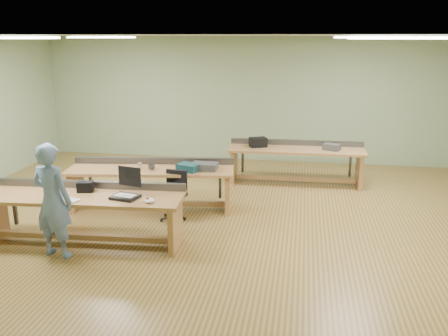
{
  "coord_description": "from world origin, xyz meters",
  "views": [
    {
      "loc": [
        1.41,
        -7.47,
        2.99
      ],
      "look_at": [
        0.25,
        -0.6,
        1.05
      ],
      "focal_mm": 38.0,
      "sensor_mm": 36.0,
      "label": 1
    }
  ],
  "objects_px": {
    "parts_bin_teal": "(188,167)",
    "workbench_mid": "(152,178)",
    "person": "(53,201)",
    "laptop_base": "(125,197)",
    "parts_bin_grey": "(205,166)",
    "mug": "(151,167)",
    "drinks_can": "(140,166)",
    "workbench_front": "(82,207)",
    "task_chair": "(174,202)",
    "camera_bag": "(85,187)",
    "workbench_back": "(296,157)"
  },
  "relations": [
    {
      "from": "workbench_mid",
      "to": "person",
      "type": "bearing_deg",
      "value": -117.29
    },
    {
      "from": "workbench_front",
      "to": "parts_bin_teal",
      "type": "height_order",
      "value": "parts_bin_teal"
    },
    {
      "from": "parts_bin_teal",
      "to": "drinks_can",
      "type": "relative_size",
      "value": 2.78
    },
    {
      "from": "parts_bin_teal",
      "to": "workbench_mid",
      "type": "bearing_deg",
      "value": 174.62
    },
    {
      "from": "camera_bag",
      "to": "workbench_mid",
      "type": "bearing_deg",
      "value": 56.11
    },
    {
      "from": "workbench_front",
      "to": "drinks_can",
      "type": "distance_m",
      "value": 1.5
    },
    {
      "from": "workbench_back",
      "to": "workbench_front",
      "type": "bearing_deg",
      "value": -131.84
    },
    {
      "from": "workbench_back",
      "to": "camera_bag",
      "type": "relative_size",
      "value": 12.24
    },
    {
      "from": "task_chair",
      "to": "workbench_back",
      "type": "bearing_deg",
      "value": 61.35
    },
    {
      "from": "workbench_front",
      "to": "parts_bin_grey",
      "type": "xyz_separation_m",
      "value": [
        1.51,
        1.62,
        0.25
      ]
    },
    {
      "from": "laptop_base",
      "to": "drinks_can",
      "type": "relative_size",
      "value": 2.86
    },
    {
      "from": "camera_bag",
      "to": "task_chair",
      "type": "distance_m",
      "value": 1.55
    },
    {
      "from": "drinks_can",
      "to": "task_chair",
      "type": "bearing_deg",
      "value": -24.43
    },
    {
      "from": "person",
      "to": "laptop_base",
      "type": "xyz_separation_m",
      "value": [
        0.87,
        0.44,
        -0.05
      ]
    },
    {
      "from": "workbench_back",
      "to": "parts_bin_teal",
      "type": "bearing_deg",
      "value": -132.56
    },
    {
      "from": "parts_bin_grey",
      "to": "drinks_can",
      "type": "bearing_deg",
      "value": -170.19
    },
    {
      "from": "workbench_back",
      "to": "drinks_can",
      "type": "height_order",
      "value": "drinks_can"
    },
    {
      "from": "workbench_mid",
      "to": "mug",
      "type": "relative_size",
      "value": 25.0
    },
    {
      "from": "workbench_front",
      "to": "task_chair",
      "type": "xyz_separation_m",
      "value": [
        1.08,
        1.12,
        -0.26
      ]
    },
    {
      "from": "task_chair",
      "to": "parts_bin_teal",
      "type": "xyz_separation_m",
      "value": [
        0.17,
        0.38,
        0.51
      ]
    },
    {
      "from": "workbench_front",
      "to": "person",
      "type": "xyz_separation_m",
      "value": [
        -0.18,
        -0.49,
        0.26
      ]
    },
    {
      "from": "task_chair",
      "to": "drinks_can",
      "type": "relative_size",
      "value": 6.45
    },
    {
      "from": "task_chair",
      "to": "person",
      "type": "bearing_deg",
      "value": -117.35
    },
    {
      "from": "workbench_mid",
      "to": "laptop_base",
      "type": "height_order",
      "value": "workbench_mid"
    },
    {
      "from": "workbench_mid",
      "to": "parts_bin_teal",
      "type": "relative_size",
      "value": 8.41
    },
    {
      "from": "person",
      "to": "camera_bag",
      "type": "bearing_deg",
      "value": -94.43
    },
    {
      "from": "laptop_base",
      "to": "camera_bag",
      "type": "height_order",
      "value": "camera_bag"
    },
    {
      "from": "task_chair",
      "to": "workbench_front",
      "type": "bearing_deg",
      "value": -123.3
    },
    {
      "from": "camera_bag",
      "to": "parts_bin_grey",
      "type": "bearing_deg",
      "value": 31.83
    },
    {
      "from": "parts_bin_grey",
      "to": "parts_bin_teal",
      "type": "bearing_deg",
      "value": -155.75
    },
    {
      "from": "task_chair",
      "to": "parts_bin_grey",
      "type": "relative_size",
      "value": 1.89
    },
    {
      "from": "camera_bag",
      "to": "workbench_front",
      "type": "bearing_deg",
      "value": -106.09
    },
    {
      "from": "workbench_back",
      "to": "camera_bag",
      "type": "bearing_deg",
      "value": -132.84
    },
    {
      "from": "parts_bin_grey",
      "to": "mug",
      "type": "xyz_separation_m",
      "value": [
        -0.92,
        -0.15,
        -0.01
      ]
    },
    {
      "from": "task_chair",
      "to": "drinks_can",
      "type": "xyz_separation_m",
      "value": [
        -0.68,
        0.31,
        0.51
      ]
    },
    {
      "from": "workbench_front",
      "to": "workbench_mid",
      "type": "distance_m",
      "value": 1.66
    },
    {
      "from": "workbench_mid",
      "to": "mug",
      "type": "bearing_deg",
      "value": -76.81
    },
    {
      "from": "camera_bag",
      "to": "person",
      "type": "bearing_deg",
      "value": -119.38
    },
    {
      "from": "parts_bin_teal",
      "to": "mug",
      "type": "relative_size",
      "value": 2.97
    },
    {
      "from": "workbench_front",
      "to": "parts_bin_grey",
      "type": "bearing_deg",
      "value": 43.35
    },
    {
      "from": "person",
      "to": "parts_bin_grey",
      "type": "bearing_deg",
      "value": -116.59
    },
    {
      "from": "mug",
      "to": "drinks_can",
      "type": "xyz_separation_m",
      "value": [
        -0.2,
        -0.04,
        0.02
      ]
    },
    {
      "from": "workbench_mid",
      "to": "task_chair",
      "type": "xyz_separation_m",
      "value": [
        0.52,
        -0.45,
        -0.26
      ]
    },
    {
      "from": "camera_bag",
      "to": "parts_bin_grey",
      "type": "distance_m",
      "value": 2.12
    },
    {
      "from": "mug",
      "to": "drinks_can",
      "type": "relative_size",
      "value": 0.93
    },
    {
      "from": "person",
      "to": "laptop_base",
      "type": "distance_m",
      "value": 0.98
    },
    {
      "from": "laptop_base",
      "to": "drinks_can",
      "type": "height_order",
      "value": "drinks_can"
    },
    {
      "from": "camera_bag",
      "to": "task_chair",
      "type": "bearing_deg",
      "value": 29.9
    },
    {
      "from": "person",
      "to": "mug",
      "type": "bearing_deg",
      "value": -99.44
    },
    {
      "from": "task_chair",
      "to": "parts_bin_grey",
      "type": "bearing_deg",
      "value": 59.51
    }
  ]
}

